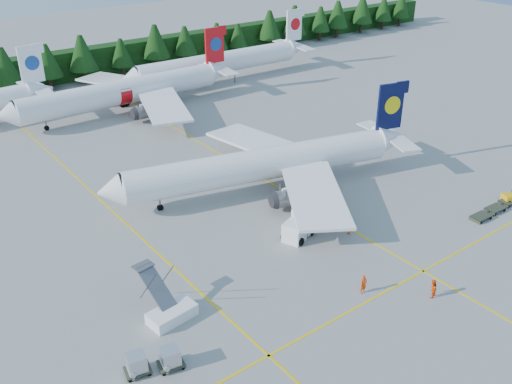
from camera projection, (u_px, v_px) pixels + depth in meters
ground at (339, 264)px, 59.02m from camera, size 320.00×320.00×0.00m
taxi_stripe_a at (130, 227)px, 65.72m from camera, size 0.25×120.00×0.01m
taxi_stripe_b at (266, 181)px, 76.40m from camera, size 0.25×120.00×0.01m
taxi_stripe_cross at (383, 293)px, 54.76m from camera, size 80.00×0.25×0.01m
treeline_hedge at (56, 68)px, 115.78m from camera, size 220.00×4.00×6.00m
airliner_navy at (256, 166)px, 72.01m from camera, size 40.66×33.05×12.03m
airliner_red at (118, 93)px, 98.34m from camera, size 42.59×35.07×12.39m
airliner_far_right at (213, 63)px, 115.25m from camera, size 42.66×5.15×12.40m
airstairs at (170, 310)px, 51.22m from camera, size 4.57×6.20×3.90m
service_truck at (303, 221)px, 63.99m from camera, size 6.54×4.25×2.97m
dolly_train at (495, 208)px, 68.80m from camera, size 8.62×1.81×0.14m
uld_pair at (154, 360)px, 45.36m from camera, size 4.79×2.97×1.58m
crew_a at (364, 284)px, 54.36m from camera, size 0.75×0.52×1.99m
crew_b at (432, 289)px, 53.80m from camera, size 1.09×0.95×1.93m
crew_c at (350, 227)px, 63.99m from camera, size 0.64×0.82×1.74m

